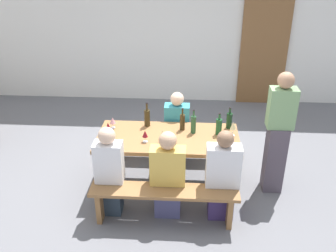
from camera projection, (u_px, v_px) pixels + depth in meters
ground_plane at (168, 185)px, 5.16m from camera, size 24.00×24.00×0.00m
back_wall at (178, 20)px, 7.24m from camera, size 14.00×0.20×3.20m
wooden_door at (264, 52)px, 7.27m from camera, size 0.90×0.06×2.10m
tasting_table at (168, 142)px, 4.86m from camera, size 1.82×0.85×0.75m
bench_near at (164, 197)px, 4.36m from camera, size 1.72×0.30×0.45m
bench_far at (171, 137)px, 5.65m from camera, size 1.72×0.30×0.45m
wine_bottle_0 at (182, 122)px, 4.95m from camera, size 0.07×0.07×0.31m
wine_bottle_1 at (229, 120)px, 5.00m from camera, size 0.08×0.08×0.30m
wine_bottle_2 at (193, 124)px, 4.86m from camera, size 0.07×0.07×0.32m
wine_bottle_3 at (219, 126)px, 4.83m from camera, size 0.08×0.08×0.30m
wine_bottle_4 at (147, 117)px, 5.05m from camera, size 0.08×0.08×0.34m
wine_glass_0 at (145, 134)px, 4.65m from camera, size 0.07×0.07×0.16m
wine_glass_1 at (163, 134)px, 4.65m from camera, size 0.06×0.06×0.16m
wine_glass_2 at (233, 126)px, 4.78m from camera, size 0.08×0.08×0.19m
wine_glass_3 at (108, 126)px, 4.82m from camera, size 0.06×0.06×0.17m
wine_glass_4 at (113, 121)px, 4.99m from camera, size 0.08×0.08×0.15m
seated_guest_near_0 at (110, 173)px, 4.44m from camera, size 0.33×0.24×1.15m
seated_guest_near_1 at (168, 177)px, 4.41m from camera, size 0.41×0.24×1.11m
seated_guest_near_2 at (222, 178)px, 4.37m from camera, size 0.39×0.24×1.15m
seated_guest_far_0 at (177, 131)px, 5.43m from camera, size 0.35×0.24×1.13m
standing_host at (278, 135)px, 4.74m from camera, size 0.33×0.24×1.63m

